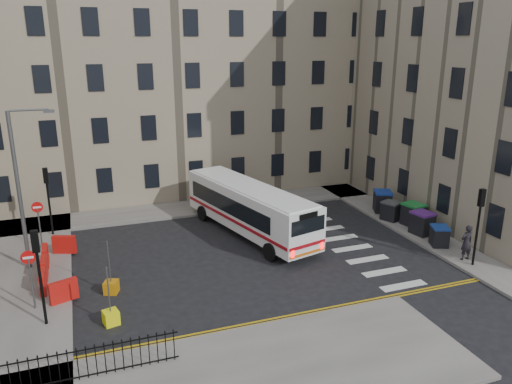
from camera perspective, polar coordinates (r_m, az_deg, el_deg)
ground at (r=28.28m, az=2.63°, el=-6.63°), size 120.00×120.00×0.00m
pavement_north at (r=34.62m, az=-12.15°, el=-2.36°), size 36.00×3.20×0.15m
pavement_east at (r=35.59m, az=13.64°, el=-1.92°), size 2.40×26.00×0.15m
pavement_west at (r=27.60m, az=-26.62°, el=-8.99°), size 6.00×22.00×0.15m
terrace_north at (r=39.60m, az=-15.87°, el=12.46°), size 38.30×10.80×17.20m
corner_east at (r=40.99m, az=25.90°, el=12.97°), size 17.80×24.30×19.20m
traffic_light_east at (r=27.51m, az=24.16°, el=-2.45°), size 0.28×0.22×4.10m
traffic_light_nw at (r=31.60m, az=-22.72°, el=0.13°), size 0.28×0.22×4.10m
traffic_light_sw at (r=21.70m, az=-23.64°, el=-7.45°), size 0.28×0.22×4.10m
streetlamp at (r=26.98m, az=-25.50°, el=0.29°), size 0.50×0.22×8.14m
no_entry_north at (r=29.96m, az=-23.63°, el=-2.46°), size 0.60×0.08×3.00m
no_entry_south at (r=23.43m, az=-24.46°, el=-7.88°), size 0.60×0.08×3.00m
roadworks_barriers at (r=26.68m, az=-22.26°, el=-7.94°), size 1.66×6.26×1.00m
iron_railings at (r=18.96m, az=-21.13°, el=-18.20°), size 7.80×0.04×1.20m
bus at (r=29.96m, az=-0.77°, el=-1.71°), size 5.12×11.15×2.96m
wheelie_bin_a at (r=30.08m, az=20.22°, el=-4.72°), size 1.23×1.30×1.15m
wheelie_bin_b at (r=31.48m, az=18.46°, el=-3.37°), size 1.26×1.40×1.36m
wheelie_bin_c at (r=32.79m, az=17.54°, el=-2.44°), size 1.35×1.48×1.40m
wheelie_bin_d at (r=33.35m, az=15.17°, el=-2.08°), size 1.31×1.39×1.21m
wheelie_bin_e at (r=34.80m, az=14.25°, el=-1.02°), size 1.55×1.63×1.43m
pedestrian at (r=28.58m, az=22.91°, el=-5.34°), size 0.72×0.48×1.93m
bollard_yellow at (r=22.15m, az=-16.23°, el=-13.61°), size 0.72×0.72×0.60m
bollard_chevron at (r=24.57m, az=-16.21°, el=-10.39°), size 0.78×0.78×0.60m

